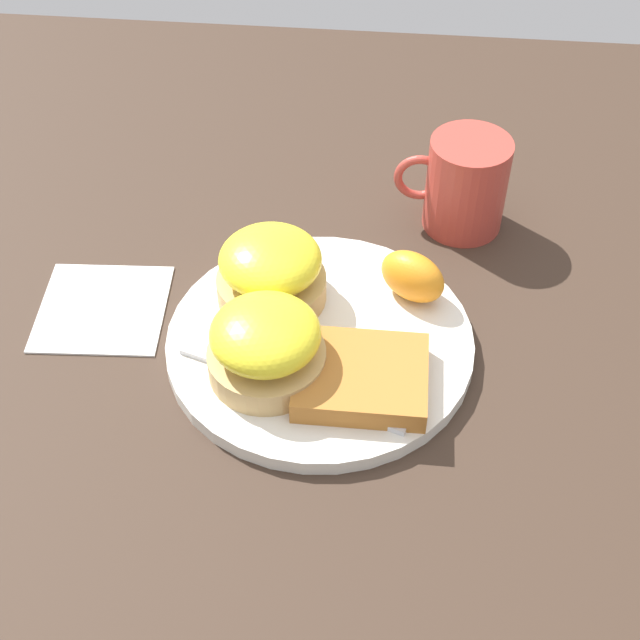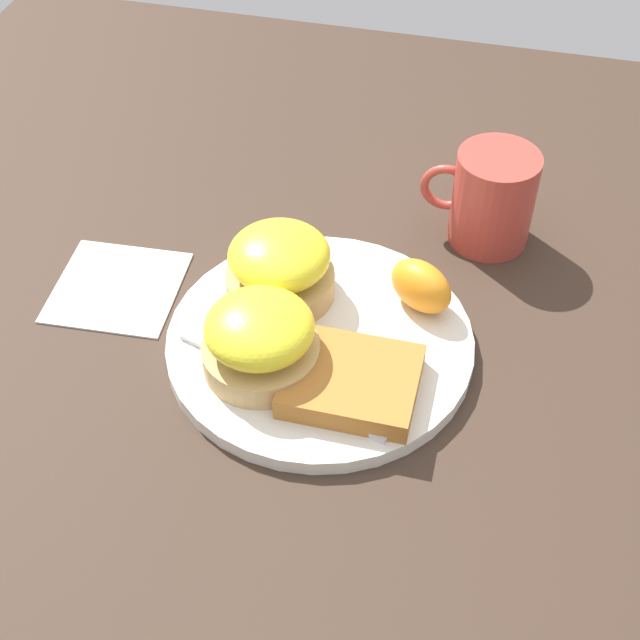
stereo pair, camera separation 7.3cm
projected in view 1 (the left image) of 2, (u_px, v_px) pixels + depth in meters
The scene contains 9 objects.
ground_plane at pixel (320, 348), 0.75m from camera, with size 1.10×1.10×0.00m, color #38281E.
plate at pixel (320, 342), 0.75m from camera, with size 0.26×0.26×0.01m, color silver.
sandwich_benedict_left at pixel (271, 271), 0.75m from camera, with size 0.09×0.09×0.06m.
sandwich_benedict_right at pixel (266, 345), 0.69m from camera, with size 0.09×0.09×0.06m.
hashbrown_patty at pixel (361, 377), 0.70m from camera, with size 0.10×0.09×0.02m, color #AB6A2B.
orange_wedge at pixel (413, 276), 0.76m from camera, with size 0.06×0.04×0.04m, color orange.
fork at pixel (307, 389), 0.70m from camera, with size 0.19×0.08×0.00m.
cup at pixel (465, 184), 0.83m from camera, with size 0.11×0.08×0.09m.
napkin at pixel (103, 307), 0.78m from camera, with size 0.11×0.11×0.00m, color white.
Camera 1 is at (-0.05, 0.50, 0.55)m, focal length 50.00 mm.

